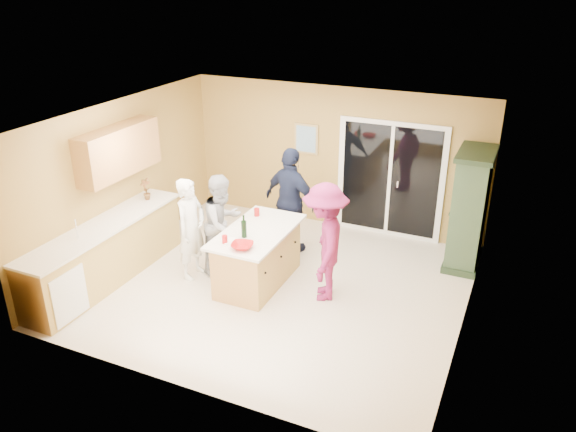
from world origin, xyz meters
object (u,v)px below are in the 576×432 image
at_px(woman_magenta, 325,242).
at_px(kitchen_island, 258,258).
at_px(woman_white, 191,229).
at_px(woman_grey, 223,224).
at_px(green_hutch, 469,211).
at_px(woman_navy, 291,201).

bearing_deg(woman_magenta, kitchen_island, -106.11).
xyz_separation_m(woman_white, woman_grey, (0.34, 0.38, -0.01)).
xyz_separation_m(green_hutch, woman_magenta, (-1.73, -1.88, -0.06)).
distance_m(kitchen_island, green_hutch, 3.43).
bearing_deg(woman_magenta, woman_white, -101.51).
xyz_separation_m(green_hutch, woman_grey, (-3.47, -1.76, -0.14)).
relative_size(woman_grey, woman_navy, 0.87).
relative_size(kitchen_island, woman_grey, 1.05).
distance_m(woman_grey, woman_magenta, 1.75).
distance_m(woman_white, woman_navy, 1.75).
xyz_separation_m(kitchen_island, woman_grey, (-0.68, 0.17, 0.38)).
height_order(kitchen_island, woman_white, woman_white).
relative_size(green_hutch, woman_navy, 1.05).
height_order(green_hutch, woman_magenta, green_hutch).
distance_m(green_hutch, woman_white, 4.37).
height_order(kitchen_island, green_hutch, green_hutch).
distance_m(woman_navy, woman_magenta, 1.52).
xyz_separation_m(green_hutch, woman_navy, (-2.76, -0.75, -0.02)).
distance_m(green_hutch, woman_grey, 3.90).
bearing_deg(woman_white, woman_magenta, -79.04).
bearing_deg(kitchen_island, woman_navy, 88.32).
distance_m(kitchen_island, woman_white, 1.11).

